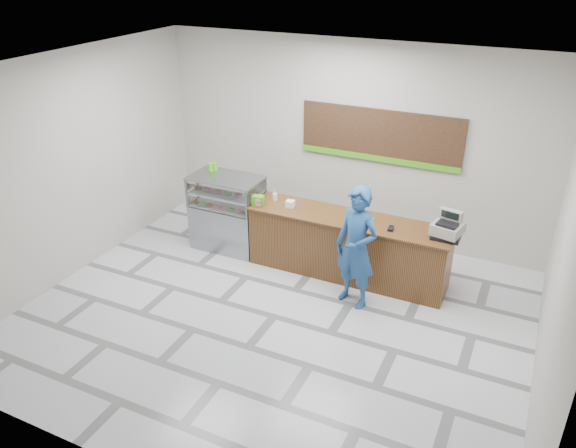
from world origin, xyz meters
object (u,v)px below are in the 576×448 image
at_px(display_case, 227,212).
at_px(customer, 356,248).
at_px(sales_counter, 347,247).
at_px(cash_register, 448,228).
at_px(serving_tray, 360,219).

distance_m(display_case, customer, 2.69).
bearing_deg(sales_counter, cash_register, 0.64).
relative_size(sales_counter, display_case, 2.45).
bearing_deg(cash_register, display_case, -168.32).
xyz_separation_m(sales_counter, display_case, (-2.22, -0.00, 0.16)).
xyz_separation_m(cash_register, serving_tray, (-1.33, -0.02, -0.13)).
distance_m(display_case, serving_tray, 2.42).
bearing_deg(customer, serving_tray, 123.91).
relative_size(display_case, customer, 0.71).
distance_m(sales_counter, display_case, 2.23).
bearing_deg(sales_counter, display_case, -179.99).
height_order(sales_counter, cash_register, cash_register).
bearing_deg(customer, cash_register, 50.39).
distance_m(sales_counter, cash_register, 1.64).
height_order(serving_tray, customer, customer).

